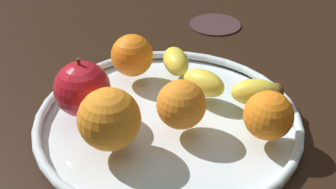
% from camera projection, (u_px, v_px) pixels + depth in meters
% --- Properties ---
extents(ground_plane, '(1.50, 1.50, 0.04)m').
position_uv_depth(ground_plane, '(168.00, 135.00, 0.59)').
color(ground_plane, black).
extents(fruit_bowl, '(0.36, 0.36, 0.02)m').
position_uv_depth(fruit_bowl, '(168.00, 118.00, 0.57)').
color(fruit_bowl, silver).
rests_on(fruit_bowl, ground_plane).
extents(banana, '(0.20, 0.11, 0.04)m').
position_uv_depth(banana, '(213.00, 79.00, 0.60)').
color(banana, yellow).
rests_on(banana, fruit_bowl).
extents(apple, '(0.07, 0.07, 0.08)m').
position_uv_depth(apple, '(82.00, 89.00, 0.55)').
color(apple, red).
rests_on(apple, fruit_bowl).
extents(orange_back_right, '(0.06, 0.06, 0.06)m').
position_uv_depth(orange_back_right, '(180.00, 105.00, 0.53)').
color(orange_back_right, orange).
rests_on(orange_back_right, fruit_bowl).
extents(orange_center, '(0.06, 0.06, 0.06)m').
position_uv_depth(orange_center, '(268.00, 115.00, 0.51)').
color(orange_center, orange).
rests_on(orange_center, fruit_bowl).
extents(orange_front_left, '(0.06, 0.06, 0.06)m').
position_uv_depth(orange_front_left, '(132.00, 55.00, 0.63)').
color(orange_front_left, orange).
rests_on(orange_front_left, fruit_bowl).
extents(orange_back_left, '(0.08, 0.08, 0.08)m').
position_uv_depth(orange_back_left, '(109.00, 119.00, 0.49)').
color(orange_back_left, orange).
rests_on(orange_back_left, fruit_bowl).
extents(ambient_coaster, '(0.10, 0.10, 0.01)m').
position_uv_depth(ambient_coaster, '(215.00, 24.00, 0.83)').
color(ambient_coaster, '#3B2427').
rests_on(ambient_coaster, ground_plane).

